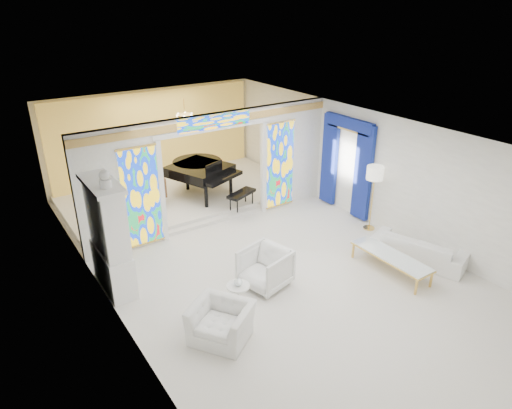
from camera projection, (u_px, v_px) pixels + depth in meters
floor at (258, 255)px, 10.84m from camera, size 12.00×12.00×0.00m
ceiling at (258, 132)px, 9.60m from camera, size 7.00×12.00×0.02m
wall_back at (154, 136)px, 14.75m from camera, size 7.00×0.02×3.00m
wall_left at (102, 239)px, 8.44m from camera, size 0.02×12.00×3.00m
wall_right at (368, 167)px, 12.00m from camera, size 0.02×12.00×3.00m
partition_wall at (214, 166)px, 11.66m from camera, size 7.00×0.22×3.00m
stained_glass_left at (141, 197)px, 10.70m from camera, size 0.90×0.04×2.40m
stained_glass_right at (280, 165)px, 12.76m from camera, size 0.90×0.04×2.40m
stained_glass_transom at (214, 122)px, 11.10m from camera, size 2.00×0.04×0.34m
alcove_platform at (182, 195)px, 13.90m from camera, size 6.80×3.80×0.18m
gold_curtain_back at (155, 137)px, 14.66m from camera, size 6.70×0.10×2.90m
chandelier at (185, 115)px, 12.91m from camera, size 0.48×0.48×0.30m
blue_drapes at (346, 158)px, 12.45m from camera, size 0.14×1.85×2.65m
china_cabinet at (109, 238)px, 9.17m from camera, size 0.56×1.46×2.72m
armchair_left at (221, 322)px, 8.06m from camera, size 1.33×1.36×0.67m
armchair_right at (265, 268)px, 9.52m from camera, size 1.12×1.10×0.84m
sofa at (419, 248)px, 10.50m from camera, size 1.46×2.25×0.61m
side_table at (238, 294)px, 8.78m from camera, size 0.48×0.48×0.56m
vase at (238, 281)px, 8.66m from camera, size 0.21×0.21×0.18m
coffee_table at (391, 256)px, 10.01m from camera, size 0.60×1.91×0.43m
floor_lamp at (375, 176)px, 11.46m from camera, size 0.48×0.48×1.74m
grand_piano at (200, 169)px, 13.52m from camera, size 2.08×3.15×1.13m
tv_console at (153, 188)px, 12.84m from camera, size 0.74×0.56×0.79m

